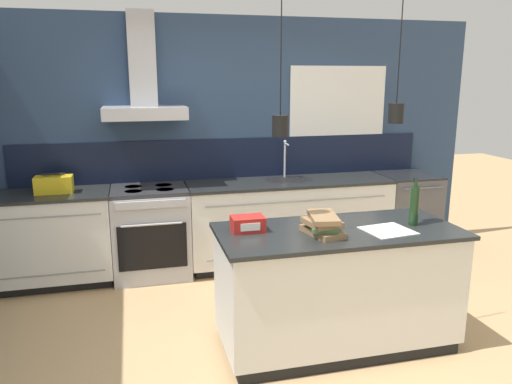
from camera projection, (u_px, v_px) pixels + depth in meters
The scene contains 12 objects.
ground_plane at pixel (281, 347), 3.75m from camera, with size 16.00×16.00×0.00m, color tan.
wall_back at pixel (223, 137), 5.32m from camera, with size 5.60×2.20×2.60m.
counter_run_left at pixel (52, 238), 4.81m from camera, with size 1.14×0.64×0.91m.
counter_run_sink at pixel (289, 221), 5.39m from camera, with size 2.19×0.64×1.32m.
oven_range at pixel (151, 232), 5.03m from camera, with size 0.75×0.66×0.91m.
dishwasher at pixel (405, 213), 5.72m from camera, with size 0.61×0.65×0.91m.
kitchen_island at pixel (336, 287), 3.70m from camera, with size 1.76×0.80×0.91m.
bottle_on_island at pixel (414, 205), 3.67m from camera, with size 0.07×0.07×0.36m.
book_stack at pixel (323, 225), 3.46m from camera, with size 0.25×0.37×0.14m.
red_supply_box at pixel (248, 224), 3.55m from camera, with size 0.23×0.17×0.11m.
paper_pile at pixel (388, 230), 3.56m from camera, with size 0.36×0.35×0.01m.
yellow_toolbox at pixel (54, 184), 4.71m from camera, with size 0.34×0.18×0.19m.
Camera 1 is at (-1.01, -3.24, 1.99)m, focal length 35.00 mm.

